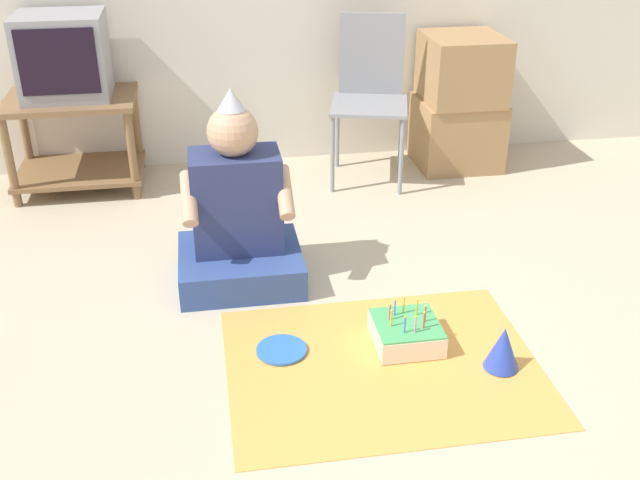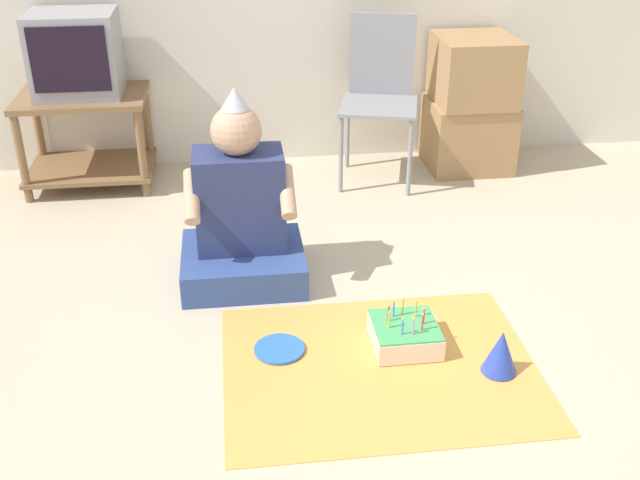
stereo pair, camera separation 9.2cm
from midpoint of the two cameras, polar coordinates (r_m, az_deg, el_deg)
ground_plane at (r=2.68m, az=6.83°, el=-11.16°), size 16.00×16.00×0.00m
tv_stand at (r=4.31m, az=-18.73°, el=7.65°), size 0.68×0.50×0.51m
tv at (r=4.22m, az=-19.56°, el=13.08°), size 0.44×0.39×0.43m
folding_chair at (r=4.20m, az=3.21°, el=11.50°), size 0.50×0.50×0.89m
cardboard_box_stack at (r=4.45m, az=9.97°, el=10.25°), size 0.47×0.46×0.76m
person_seated at (r=3.19m, az=-7.11°, el=1.60°), size 0.52×0.46×0.84m
party_cloth at (r=2.77m, az=3.84°, el=-9.49°), size 1.13×0.89×0.01m
birthday_cake at (r=2.85m, az=5.68°, el=-7.05°), size 0.24×0.24×0.17m
party_hat_blue at (r=2.77m, az=12.85°, el=-8.01°), size 0.13×0.13×0.17m
paper_plate at (r=2.83m, az=-3.88°, el=-8.35°), size 0.19×0.19×0.01m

